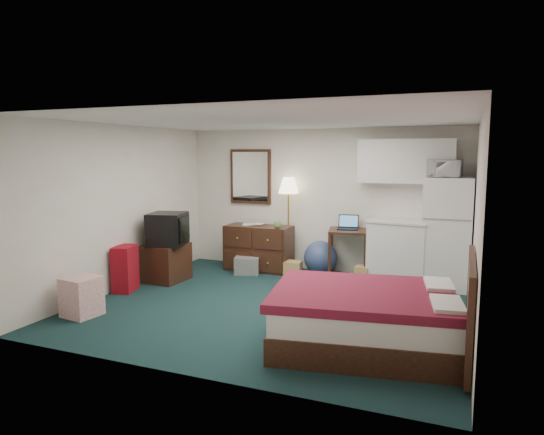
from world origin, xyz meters
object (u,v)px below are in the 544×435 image
at_px(desk, 348,253).
at_px(tv_stand, 166,262).
at_px(dresser, 259,248).
at_px(fridge, 447,233).
at_px(kitchen_counter, 400,252).
at_px(bed, 366,319).
at_px(suitcase, 125,269).
at_px(floor_lamp, 288,224).

relative_size(desk, tv_stand, 1.23).
height_order(dresser, fridge, fridge).
distance_m(desk, kitchen_counter, 0.85).
bearing_deg(kitchen_counter, dresser, -171.21).
xyz_separation_m(fridge, bed, (-0.68, -2.81, -0.55)).
relative_size(desk, suitcase, 1.17).
height_order(desk, bed, desk).
relative_size(bed, suitcase, 2.76).
xyz_separation_m(dresser, fridge, (3.15, 0.04, 0.46)).
height_order(floor_lamp, fridge, fridge).
bearing_deg(fridge, dresser, -179.74).
bearing_deg(dresser, desk, 2.89).
xyz_separation_m(kitchen_counter, fridge, (0.70, -0.03, 0.36)).
xyz_separation_m(bed, suitcase, (-3.80, 0.77, 0.04)).
bearing_deg(desk, kitchen_counter, -12.59).
relative_size(desk, fridge, 0.47).
xyz_separation_m(floor_lamp, fridge, (2.66, -0.17, 0.03)).
bearing_deg(fridge, desk, 177.77).
xyz_separation_m(fridge, suitcase, (-4.48, -2.04, -0.51)).
bearing_deg(floor_lamp, fridge, -3.65).
bearing_deg(desk, floor_lamp, 162.61).
bearing_deg(kitchen_counter, fridge, 4.81).
bearing_deg(desk, dresser, 171.80).
bearing_deg(bed, suitcase, 159.16).
relative_size(floor_lamp, fridge, 0.97).
height_order(bed, suitcase, suitcase).
relative_size(dresser, fridge, 0.68).
bearing_deg(suitcase, bed, -26.63).
distance_m(fridge, tv_stand, 4.49).
height_order(fridge, bed, fridge).
bearing_deg(floor_lamp, desk, -6.15).
distance_m(floor_lamp, fridge, 2.67).
xyz_separation_m(kitchen_counter, tv_stand, (-3.57, -1.32, -0.19)).
relative_size(kitchen_counter, tv_stand, 1.50).
bearing_deg(tv_stand, floor_lamp, 44.48).
height_order(fridge, suitcase, fridge).
bearing_deg(dresser, kitchen_counter, 1.36).
distance_m(desk, bed, 2.99).
xyz_separation_m(floor_lamp, kitchen_counter, (1.96, -0.14, -0.33)).
relative_size(kitchen_counter, bed, 0.52).
bearing_deg(fridge, kitchen_counter, 177.17).
height_order(dresser, tv_stand, dresser).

